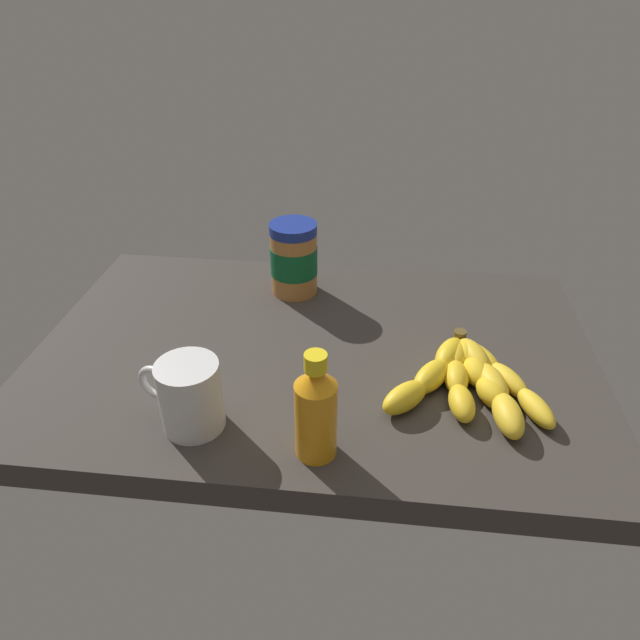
# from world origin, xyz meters

# --- Properties ---
(ground_plane) EXTENTS (0.88, 0.57, 0.04)m
(ground_plane) POSITION_xyz_m (0.00, 0.00, -0.02)
(ground_plane) COLOR #38332D
(banana_bunch) EXTENTS (0.25, 0.23, 0.04)m
(banana_bunch) POSITION_xyz_m (-0.23, 0.07, 0.02)
(banana_bunch) COLOR yellow
(banana_bunch) RESTS_ON ground_plane
(peanut_butter_jar) EXTENTS (0.09, 0.09, 0.13)m
(peanut_butter_jar) POSITION_xyz_m (0.06, -0.18, 0.07)
(peanut_butter_jar) COLOR #B27238
(peanut_butter_jar) RESTS_ON ground_plane
(honey_bottle) EXTENTS (0.05, 0.05, 0.15)m
(honey_bottle) POSITION_xyz_m (-0.03, 0.22, 0.07)
(honey_bottle) COLOR orange
(honey_bottle) RESTS_ON ground_plane
(coffee_mug) EXTENTS (0.12, 0.08, 0.10)m
(coffee_mug) POSITION_xyz_m (0.14, 0.19, 0.05)
(coffee_mug) COLOR silver
(coffee_mug) RESTS_ON ground_plane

